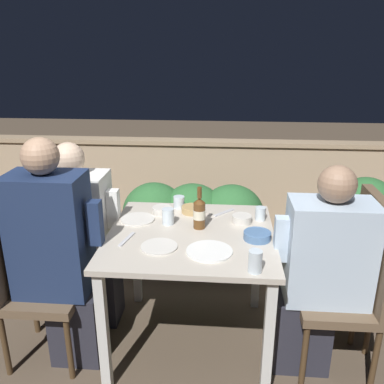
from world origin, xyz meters
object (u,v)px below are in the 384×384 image
object	(u,v)px
person_blue_shirt	(319,273)
chair_right_far	(354,256)
chair_left_near	(25,271)
chair_left_far	(51,242)
chair_right_near	(358,282)
person_navy_jumper	(58,256)
potted_plant	(363,219)
beer_bottle	(199,213)
person_white_polo	(82,236)

from	to	relation	value
person_blue_shirt	chair_right_far	world-z (taller)	person_blue_shirt
chair_left_near	chair_right_far	xyz separation A→B (m)	(1.87, 0.33, 0.00)
person_blue_shirt	chair_left_far	bearing A→B (deg)	168.95
person_blue_shirt	chair_left_near	bearing A→B (deg)	-178.39
chair_right_near	person_blue_shirt	size ratio (longest dim) A/B	0.79
chair_left_far	chair_right_far	bearing A→B (deg)	-0.98
person_navy_jumper	person_blue_shirt	world-z (taller)	person_navy_jumper
person_blue_shirt	chair_right_far	bearing A→B (deg)	46.59
potted_plant	person_navy_jumper	bearing A→B (deg)	-152.60
person_blue_shirt	beer_bottle	size ratio (longest dim) A/B	4.78
person_white_polo	beer_bottle	xyz separation A→B (m)	(0.75, -0.11, 0.23)
person_blue_shirt	beer_bottle	bearing A→B (deg)	162.92
person_navy_jumper	chair_right_near	distance (m)	1.61
chair_right_near	beer_bottle	xyz separation A→B (m)	(-0.86, 0.20, 0.28)
beer_bottle	chair_right_far	bearing A→B (deg)	5.01
chair_left_far	chair_right_near	size ratio (longest dim) A/B	1.00
chair_right_far	person_navy_jumper	bearing A→B (deg)	-168.93
person_navy_jumper	chair_right_far	xyz separation A→B (m)	(1.67, 0.33, -0.11)
person_white_polo	beer_bottle	world-z (taller)	person_white_polo
person_white_polo	person_blue_shirt	size ratio (longest dim) A/B	1.01
person_navy_jumper	beer_bottle	xyz separation A→B (m)	(0.75, 0.25, 0.18)
person_white_polo	potted_plant	bearing A→B (deg)	18.42
person_blue_shirt	chair_right_far	size ratio (longest dim) A/B	1.27
beer_bottle	potted_plant	size ratio (longest dim) A/B	0.30
chair_left_near	beer_bottle	size ratio (longest dim) A/B	3.78
chair_left_near	beer_bottle	bearing A→B (deg)	14.52
chair_left_far	chair_right_near	world-z (taller)	same
potted_plant	chair_left_far	bearing A→B (deg)	-163.23
person_white_polo	beer_bottle	size ratio (longest dim) A/B	4.85
chair_left_far	person_blue_shirt	world-z (taller)	person_blue_shirt
chair_left_far	person_blue_shirt	size ratio (longest dim) A/B	0.79
chair_left_far	person_white_polo	xyz separation A→B (m)	(0.20, 0.00, 0.05)
chair_left_near	chair_left_far	distance (m)	0.36
chair_left_near	chair_right_near	size ratio (longest dim) A/B	1.00
chair_left_near	beer_bottle	world-z (taller)	beer_bottle
person_navy_jumper	chair_right_near	world-z (taller)	person_navy_jumper
chair_left_far	person_white_polo	bearing A→B (deg)	0.00
chair_right_near	potted_plant	world-z (taller)	chair_right_near
person_white_polo	chair_right_far	size ratio (longest dim) A/B	1.28
person_navy_jumper	person_white_polo	xyz separation A→B (m)	(0.00, 0.36, -0.06)
chair_left_far	person_white_polo	distance (m)	0.21
person_blue_shirt	chair_right_near	bearing A→B (deg)	0.00
chair_left_far	person_white_polo	world-z (taller)	person_white_polo
chair_right_near	beer_bottle	distance (m)	0.93
person_white_polo	chair_right_far	bearing A→B (deg)	-1.10
chair_right_far	chair_left_near	bearing A→B (deg)	-170.09
chair_right_far	person_blue_shirt	bearing A→B (deg)	-133.41
beer_bottle	potted_plant	distance (m)	1.44
chair_left_far	beer_bottle	distance (m)	1.00
chair_right_near	beer_bottle	size ratio (longest dim) A/B	3.78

